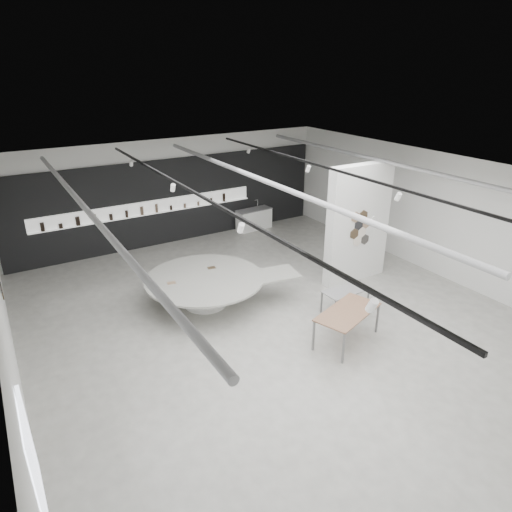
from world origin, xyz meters
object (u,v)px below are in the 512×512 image
sample_table_wood (348,313)px  kitchen_counter (254,219)px  sample_table_stone (346,292)px  partition_column (358,224)px  display_island (207,287)px

sample_table_wood → kitchen_counter: kitchen_counter is taller
sample_table_stone → kitchen_counter: size_ratio=0.84×
partition_column → kitchen_counter: 5.71m
kitchen_counter → sample_table_stone: bearing=-104.0°
partition_column → sample_table_wood: size_ratio=1.85×
kitchen_counter → partition_column: bearing=-90.3°
display_island → sample_table_stone: bearing=-27.3°
partition_column → sample_table_wood: (-2.54, -2.53, -1.04)m
sample_table_stone → sample_table_wood: bearing=-129.9°
partition_column → display_island: partition_column is taller
display_island → sample_table_stone: (3.02, -2.26, 0.04)m
partition_column → sample_table_stone: size_ratio=2.86×
partition_column → display_island: size_ratio=0.82×
display_island → kitchen_counter: bearing=57.1°
display_island → sample_table_wood: bearing=-48.9°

